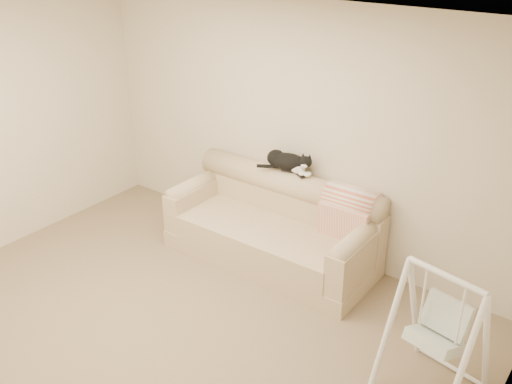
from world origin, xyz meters
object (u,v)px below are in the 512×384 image
Objects in this scene: tuxedo_cat at (288,162)px; remote_a at (290,171)px; sofa at (274,227)px; baby_swing at (437,334)px; remote_b at (299,174)px.

remote_a is at bearing 30.85° from tuxedo_cat.
sofa is at bearing -92.90° from remote_a.
tuxedo_cat is 0.55× the size of baby_swing.
remote_b is at bearing 59.48° from sofa.
baby_swing is at bearing -22.71° from sofa.
sofa is 2.07× the size of baby_swing.
baby_swing is (2.04, -1.09, -0.48)m from tuxedo_cat.
tuxedo_cat is at bearing 177.00° from remote_b.
remote_b is (0.14, 0.23, 0.56)m from sofa.
remote_b is 2.22m from baby_swing.
baby_swing is at bearing -28.13° from tuxedo_cat.
baby_swing is (2.02, -1.10, -0.38)m from remote_a.
baby_swing reaches higher than sofa.
tuxedo_cat reaches higher than sofa.
sofa is at bearing -120.52° from remote_b.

